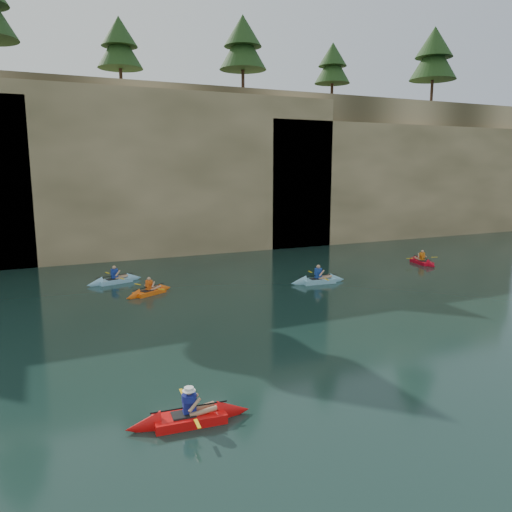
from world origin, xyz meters
name	(u,v)px	position (x,y,z in m)	size (l,w,h in m)	color
ground	(325,384)	(0.00, 0.00, 0.00)	(160.00, 160.00, 0.00)	black
cliff	(125,167)	(0.00, 30.00, 6.00)	(70.00, 16.00, 12.00)	tan
cliff_slab_center	(174,172)	(2.00, 22.60, 5.70)	(24.00, 2.40, 11.40)	tan
cliff_slab_east	(403,180)	(22.00, 22.60, 4.92)	(26.00, 2.40, 9.84)	tan
sea_cave_center	(87,238)	(-4.00, 21.95, 1.60)	(3.50, 1.00, 3.20)	black
sea_cave_east	(281,218)	(10.00, 21.95, 2.25)	(5.00, 1.00, 4.50)	black
cliff_pines	(131,19)	(0.00, 25.00, 15.91)	(56.00, 6.00, 7.83)	black
main_kayaker	(190,417)	(-4.16, -0.50, 0.15)	(3.08, 2.09, 1.12)	red
kayaker_orange	(149,292)	(-2.27, 12.12, 0.13)	(2.75, 1.90, 1.05)	#FF6010
kayaker_ltblue_near	(318,280)	(6.36, 10.73, 0.15)	(3.16, 2.41, 1.23)	#7FBAD4
kayaker_red_far	(422,262)	(15.18, 12.57, 0.13)	(2.16, 3.05, 1.09)	red
kayaker_ltblue_mid	(115,280)	(-3.40, 15.24, 0.14)	(3.13, 2.24, 1.16)	#8AC4E7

